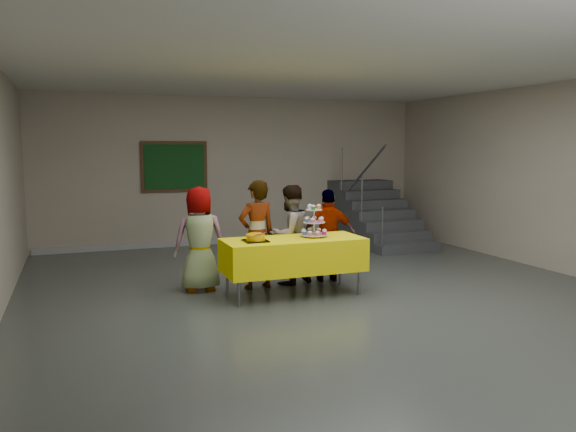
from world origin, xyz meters
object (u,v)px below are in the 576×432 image
object	(u,v)px
cupcake_stand	(314,225)
bake_table	(293,254)
schoolchild_d	(329,235)
schoolchild_c	(290,235)
staircase	(372,219)
schoolchild_b	(257,235)
schoolchild_a	(200,239)
bear_cake	(255,237)
noticeboard	(175,167)

from	to	relation	value
cupcake_stand	bake_table	bearing A→B (deg)	-172.34
cupcake_stand	schoolchild_d	world-z (taller)	schoolchild_d
schoolchild_c	staircase	xyz separation A→B (m)	(2.95, 2.84, -0.23)
schoolchild_b	cupcake_stand	bearing A→B (deg)	133.37
bake_table	schoolchild_a	size ratio (longest dim) A/B	1.29
bear_cake	noticeboard	bearing A→B (deg)	93.98
bear_cake	schoolchild_c	world-z (taller)	schoolchild_c
schoolchild_d	staircase	world-z (taller)	staircase
bake_table	schoolchild_c	size ratio (longest dim) A/B	1.30
schoolchild_c	schoolchild_a	bearing A→B (deg)	-23.17
schoolchild_d	noticeboard	size ratio (longest dim) A/B	1.05
noticeboard	staircase	bearing A→B (deg)	-11.85
bake_table	cupcake_stand	world-z (taller)	cupcake_stand
schoolchild_b	schoolchild_c	world-z (taller)	schoolchild_b
bake_table	bear_cake	distance (m)	0.61
bear_cake	staircase	size ratio (longest dim) A/B	0.15
schoolchild_c	staircase	size ratio (longest dim) A/B	0.60
cupcake_stand	noticeboard	bearing A→B (deg)	105.32
schoolchild_a	staircase	size ratio (longest dim) A/B	0.61
bear_cake	schoolchild_a	size ratio (longest dim) A/B	0.25
bear_cake	schoolchild_d	world-z (taller)	schoolchild_d
bear_cake	bake_table	bearing A→B (deg)	4.42
schoolchild_b	noticeboard	xyz separation A→B (m)	(-0.50, 3.75, 0.84)
bear_cake	schoolchild_a	bearing A→B (deg)	128.37
schoolchild_a	bake_table	bearing A→B (deg)	149.08
bear_cake	schoolchild_b	xyz separation A→B (m)	(0.20, 0.57, -0.07)
bake_table	staircase	distance (m)	4.67
schoolchild_d	schoolchild_c	bearing A→B (deg)	10.19
schoolchild_a	schoolchild_c	world-z (taller)	schoolchild_a
bake_table	schoolchild_b	bearing A→B (deg)	122.77
schoolchild_c	noticeboard	xyz separation A→B (m)	(-1.03, 3.68, 0.88)
cupcake_stand	noticeboard	world-z (taller)	noticeboard
schoolchild_b	staircase	xyz separation A→B (m)	(3.48, 2.92, -0.28)
schoolchild_d	noticeboard	bearing A→B (deg)	-51.12
cupcake_stand	bear_cake	distance (m)	0.87
noticeboard	schoolchild_c	bearing A→B (deg)	-74.35
schoolchild_a	schoolchild_c	bearing A→B (deg)	177.23
schoolchild_b	noticeboard	size ratio (longest dim) A/B	1.17
schoolchild_a	schoolchild_b	bearing A→B (deg)	169.30
schoolchild_c	staircase	bearing A→B (deg)	-155.90
schoolchild_a	noticeboard	xyz separation A→B (m)	(0.28, 3.60, 0.87)
staircase	noticeboard	size ratio (longest dim) A/B	1.85
schoolchild_d	staircase	distance (m)	3.74
staircase	schoolchild_d	bearing A→B (deg)	-129.19
schoolchild_a	schoolchild_b	size ratio (longest dim) A/B	0.95
bear_cake	schoolchild_b	distance (m)	0.61
bake_table	schoolchild_a	bearing A→B (deg)	148.47
bake_table	schoolchild_c	world-z (taller)	schoolchild_c
bake_table	schoolchild_d	distance (m)	0.97
bear_cake	schoolchild_d	size ratio (longest dim) A/B	0.26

